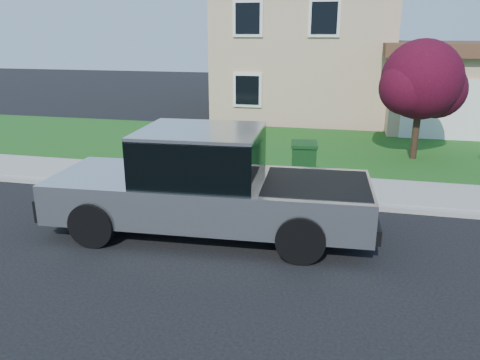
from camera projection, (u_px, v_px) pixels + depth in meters
name	position (u px, v px, depth m)	size (l,w,h in m)	color
ground	(224.00, 250.00, 9.13)	(80.00, 80.00, 0.00)	black
curb	(293.00, 201.00, 11.59)	(40.00, 0.20, 0.12)	gray
sidewalk	(297.00, 187.00, 12.61)	(40.00, 2.00, 0.15)	gray
lawn	(311.00, 149.00, 16.79)	(40.00, 7.00, 0.10)	#124213
house	(334.00, 51.00, 23.10)	(14.00, 11.30, 6.85)	tan
pickup_truck	(208.00, 185.00, 9.67)	(6.84, 2.71, 2.21)	black
woman	(234.00, 173.00, 11.25)	(0.65, 0.51, 1.72)	tan
ornamental_tree	(423.00, 83.00, 14.62)	(2.76, 2.49, 3.79)	black
trash_bin	(304.00, 163.00, 12.48)	(0.78, 0.87, 1.13)	#0E3512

